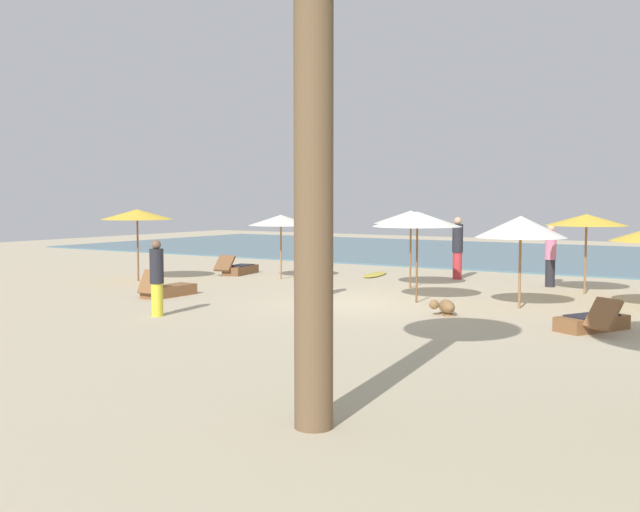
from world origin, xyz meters
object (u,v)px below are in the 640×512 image
Objects in this scene: umbrella_5 at (587,220)px; person_0 at (157,277)px; umbrella_1 at (137,215)px; dog at (445,307)px; umbrella_6 at (411,217)px; surfboard at (375,274)px; lounger_1 at (593,322)px; umbrella_4 at (417,219)px; umbrella_0 at (521,227)px; person_3 at (458,247)px; lounger_3 at (239,269)px; umbrella_2 at (281,220)px; person_1 at (550,255)px; person_2 at (313,264)px; lounger_0 at (167,290)px.

umbrella_5 reaches higher than person_0.
umbrella_1 is 1.04× the size of umbrella_5.
dog is (5.21, 3.50, -0.66)m from person_0.
umbrella_6 is 4.02m from surfboard.
lounger_1 is (1.48, -5.66, -1.80)m from umbrella_5.
umbrella_4 is (9.30, 0.24, -0.01)m from umbrella_1.
dog is 8.43m from surfboard.
dog is (10.66, -1.20, -1.87)m from umbrella_1.
lounger_1 is (2.13, -2.14, -1.72)m from umbrella_0.
lounger_3 is at bearing -159.62° from person_3.
lounger_3 is (-10.38, 2.65, -1.72)m from umbrella_0.
lounger_3 is (-11.04, -0.87, -1.80)m from umbrella_5.
umbrella_2 is 9.08m from umbrella_5.
umbrella_6 is at bearing 124.46° from dog.
person_1 reaches higher than person_0.
umbrella_5 is at bearing -20.91° from person_3.
umbrella_6 is 7.67m from lounger_1.
umbrella_5 is at bearing 4.52° from lounger_3.
umbrella_2 is at bearing 157.54° from lounger_1.
person_2 is (-2.59, -0.68, -1.15)m from umbrella_4.
umbrella_2 is 4.45m from umbrella_6.
lounger_1 is 3.21m from dog.
person_1 is at bearing 52.23° from person_2.
umbrella_6 is 8.05m from person_0.
umbrella_0 is 1.10× the size of person_3.
dog is at bearing 33.88° from person_0.
person_2 is at bearing 27.29° from lounger_0.
person_2 is (-1.15, -3.33, -1.13)m from umbrella_6.
dog is 0.35× the size of surfboard.
person_1 is 0.89× the size of surfboard.
lounger_0 is 7.41m from dog.
person_1 is (9.80, 2.01, 0.76)m from lounger_3.
umbrella_6 reaches higher than person_1.
person_3 is at bearing 77.38° from person_2.
umbrella_4 is (5.89, -2.57, 0.18)m from umbrella_2.
umbrella_5 is 1.09× the size of person_3.
person_1 is 3.08m from person_3.
umbrella_4 is 8.71m from lounger_3.
umbrella_5 is 4.69m from person_3.
lounger_0 is (-4.53, -5.08, -1.85)m from umbrella_6.
dog is (1.37, -1.44, -1.86)m from umbrella_4.
umbrella_1 is 10.00m from person_3.
umbrella_4 is 4.98m from umbrella_5.
umbrella_0 reaches higher than surfboard.
person_3 is (-4.28, 1.64, -0.97)m from umbrella_5.
person_0 is 10.82m from person_3.
lounger_0 is at bearing -105.28° from surfboard.
umbrella_6 reaches higher than umbrella_2.
umbrella_0 is 6.37m from person_3.
person_3 is at bearing 75.82° from person_0.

